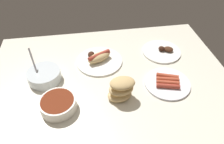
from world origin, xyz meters
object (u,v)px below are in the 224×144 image
object	(u,v)px
bread_stack	(121,89)
plate_grilled_meat	(162,51)
bowl_coleslaw	(44,75)
bowl_chili	(58,104)
plate_hotdog_assembled	(99,59)
plate_sausages	(167,83)

from	to	relation	value
bread_stack	plate_grilled_meat	world-z (taller)	bread_stack
bowl_coleslaw	bowl_chili	distance (cm)	20.29
plate_hotdog_assembled	plate_grilled_meat	world-z (taller)	plate_hotdog_assembled
plate_sausages	bowl_chili	xyz separation A→B (cm)	(51.01, 6.80, 1.93)
bowl_coleslaw	plate_grilled_meat	world-z (taller)	bowl_coleslaw
bowl_coleslaw	plate_hotdog_assembled	bearing A→B (deg)	-160.76
plate_grilled_meat	bowl_coleslaw	bearing A→B (deg)	11.03
plate_sausages	bowl_coleslaw	xyz separation A→B (cm)	(58.21, -12.17, 2.01)
bowl_chili	bowl_coleslaw	bearing A→B (deg)	-69.23
bowl_coleslaw	plate_grilled_meat	xyz separation A→B (cm)	(-63.99, -12.47, -2.17)
plate_sausages	plate_hotdog_assembled	xyz separation A→B (cm)	(30.53, -21.83, 0.81)
bowl_coleslaw	bread_stack	bearing A→B (deg)	153.97
bowl_chili	plate_grilled_meat	distance (cm)	64.95
bowl_chili	bread_stack	size ratio (longest dim) A/B	1.21
bowl_coleslaw	bread_stack	size ratio (longest dim) A/B	1.24
bowl_coleslaw	plate_grilled_meat	size ratio (longest dim) A/B	0.73
bowl_chili	plate_grilled_meat	world-z (taller)	bowl_chili
bread_stack	bowl_coleslaw	bearing A→B (deg)	-26.03
bowl_coleslaw	bread_stack	world-z (taller)	bowl_coleslaw
bread_stack	plate_grilled_meat	distance (cm)	41.79
bowl_chili	plate_hotdog_assembled	xyz separation A→B (cm)	(-20.48, -28.64, -1.12)
bowl_chili	plate_grilled_meat	xyz separation A→B (cm)	(-56.79, -31.45, -2.09)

